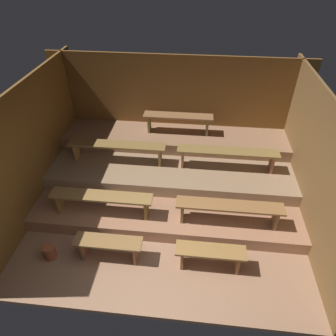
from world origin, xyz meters
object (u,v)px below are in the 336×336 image
Objects in this scene: bench_upper_center at (178,119)px; bench_middle_left at (117,147)px; bench_floor_right at (210,254)px; bench_floor_left at (109,245)px; bench_lower_left at (101,199)px; bench_lower_right at (229,208)px; pail_floor at (50,252)px; bench_middle_right at (228,154)px.

bench_middle_left is at bearing -142.99° from bench_upper_center.
bench_floor_left is at bearing 180.00° from bench_floor_right.
bench_lower_left is 2.38m from bench_lower_right.
bench_floor_left is 2.26m from bench_middle_left.
bench_lower_right is 3.29m from pail_floor.
bench_lower_right is 2.75m from bench_middle_left.
bench_floor_left is 3.04m from bench_middle_right.
bench_lower_right is at bearing -29.48° from bench_middle_left.
bench_lower_right is 7.16× the size of pail_floor.
bench_floor_right is 4.30× the size of pail_floor.
bench_floor_left reaches higher than pail_floor.
bench_floor_left is at bearing -133.64° from bench_middle_right.
bench_middle_left reaches higher than pail_floor.
bench_upper_center is (-1.13, 0.95, 0.26)m from bench_middle_right.
bench_lower_left is 1.20× the size of bench_upper_center.
bench_floor_right is (1.74, 0.00, 0.00)m from bench_floor_left.
bench_floor_right is at bearing -111.59° from bench_lower_right.
bench_middle_left is 2.50m from pail_floor.
bench_lower_left is at bearing -89.94° from bench_middle_left.
bench_upper_center is 5.97× the size of pail_floor.
pail_floor is at bearing -121.88° from bench_upper_center.
bench_lower_left and bench_lower_right have the same top height.
bench_floor_left is 0.72× the size of bench_upper_center.
bench_upper_center is at bearing 139.97° from bench_middle_right.
bench_lower_right is 1.38m from bench_middle_right.
bench_floor_right is 2.24m from bench_lower_left.
bench_lower_right is 0.91× the size of bench_middle_left.
bench_middle_right is 3.93m from pail_floor.
bench_upper_center is at bearing 61.32° from bench_lower_left.
bench_lower_right is (0.32, 0.81, 0.30)m from bench_floor_right.
bench_upper_center is at bearing 73.29° from bench_floor_left.
bench_upper_center reaches higher than pail_floor.
bench_floor_left is 0.60× the size of bench_lower_right.
bench_floor_right reaches higher than pail_floor.
bench_floor_right is 0.55× the size of bench_middle_right.
bench_middle_left reaches higher than bench_lower_right.
bench_middle_right is at bearing 29.48° from bench_lower_left.
bench_floor_left is at bearing -158.44° from bench_lower_right.
bench_middle_left is (-0.00, 1.35, 0.27)m from bench_lower_left.
bench_lower_left is at bearing 158.44° from bench_floor_right.
bench_floor_left is 2.24m from bench_lower_right.
bench_floor_left is 0.92m from bench_lower_left.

